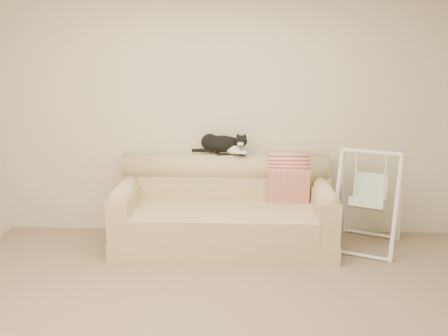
% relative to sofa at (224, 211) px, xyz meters
% --- Properties ---
extents(ground_plane, '(5.00, 5.00, 0.00)m').
position_rel_sofa_xyz_m(ground_plane, '(0.07, -1.62, -0.35)').
color(ground_plane, '#79644D').
rests_on(ground_plane, ground).
extents(room_shell, '(5.04, 4.04, 2.60)m').
position_rel_sofa_xyz_m(room_shell, '(0.07, -1.62, 1.18)').
color(room_shell, beige).
rests_on(room_shell, ground).
extents(sofa, '(2.20, 0.93, 0.90)m').
position_rel_sofa_xyz_m(sofa, '(0.00, 0.00, 0.00)').
color(sofa, tan).
rests_on(sofa, ground).
extents(remote_a, '(0.19, 0.08, 0.03)m').
position_rel_sofa_xyz_m(remote_a, '(-0.00, 0.24, 0.56)').
color(remote_a, black).
rests_on(remote_a, sofa).
extents(remote_b, '(0.17, 0.12, 0.02)m').
position_rel_sofa_xyz_m(remote_b, '(0.13, 0.23, 0.56)').
color(remote_b, black).
rests_on(remote_b, sofa).
extents(tuxedo_cat, '(0.59, 0.32, 0.23)m').
position_rel_sofa_xyz_m(tuxedo_cat, '(-0.03, 0.26, 0.66)').
color(tuxedo_cat, black).
rests_on(tuxedo_cat, sofa).
extents(throw_blanket, '(0.43, 0.38, 0.58)m').
position_rel_sofa_xyz_m(throw_blanket, '(0.66, 0.23, 0.37)').
color(throw_blanket, red).
rests_on(throw_blanket, sofa).
extents(baby_swing, '(0.82, 0.84, 1.02)m').
position_rel_sofa_xyz_m(baby_swing, '(1.45, -0.01, 0.15)').
color(baby_swing, white).
rests_on(baby_swing, ground).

